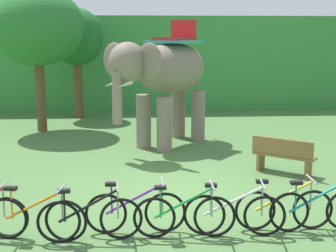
# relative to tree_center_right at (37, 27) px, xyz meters

# --- Properties ---
(ground_plane) EXTENTS (80.00, 80.00, 0.00)m
(ground_plane) POSITION_rel_tree_center_right_xyz_m (4.05, -7.06, -3.60)
(ground_plane) COLOR #4C753D
(foliage_hedge) EXTENTS (36.00, 6.00, 4.17)m
(foliage_hedge) POSITION_rel_tree_center_right_xyz_m (4.05, 7.13, -1.52)
(foliage_hedge) COLOR #3D8E42
(foliage_hedge) RESTS_ON ground
(tree_center_right) EXTENTS (3.17, 3.17, 4.95)m
(tree_center_right) POSITION_rel_tree_center_right_xyz_m (0.00, 0.00, 0.00)
(tree_center_right) COLOR brown
(tree_center_right) RESTS_ON ground
(tree_left) EXTENTS (2.13, 2.13, 4.41)m
(tree_left) POSITION_rel_tree_center_right_xyz_m (0.97, 2.68, -0.38)
(tree_left) COLOR brown
(tree_left) RESTS_ON ground
(elephant) EXTENTS (3.52, 3.82, 3.78)m
(elephant) POSITION_rel_tree_center_right_xyz_m (4.19, -2.51, -1.40)
(elephant) COLOR gray
(elephant) RESTS_ON ground
(bike_orange) EXTENTS (1.69, 0.52, 0.92)m
(bike_orange) POSITION_rel_tree_center_right_xyz_m (1.67, -9.06, -3.22)
(bike_orange) COLOR black
(bike_orange) RESTS_ON ground
(bike_black) EXTENTS (1.71, 0.52, 0.92)m
(bike_black) POSITION_rel_tree_center_right_xyz_m (2.56, -9.15, -3.22)
(bike_black) COLOR black
(bike_black) RESTS_ON ground
(bike_purple) EXTENTS (1.71, 0.52, 0.92)m
(bike_purple) POSITION_rel_tree_center_right_xyz_m (3.30, -8.88, -3.22)
(bike_purple) COLOR black
(bike_purple) RESTS_ON ground
(bike_green) EXTENTS (1.71, 0.52, 0.92)m
(bike_green) POSITION_rel_tree_center_right_xyz_m (4.10, -9.12, -3.22)
(bike_green) COLOR black
(bike_green) RESTS_ON ground
(bike_white) EXTENTS (1.70, 0.52, 0.92)m
(bike_white) POSITION_rel_tree_center_right_xyz_m (4.94, -9.10, -3.22)
(bike_white) COLOR black
(bike_white) RESTS_ON ground
(bike_yellow) EXTENTS (1.71, 0.52, 0.92)m
(bike_yellow) POSITION_rel_tree_center_right_xyz_m (5.84, -8.92, -3.22)
(bike_yellow) COLOR black
(bike_yellow) RESTS_ON ground
(bike_teal) EXTENTS (1.71, 0.52, 0.92)m
(bike_teal) POSITION_rel_tree_center_right_xyz_m (6.40, -9.00, -3.22)
(bike_teal) COLOR black
(bike_teal) RESTS_ON ground
(wooden_bench) EXTENTS (1.44, 1.24, 0.89)m
(wooden_bench) POSITION_rel_tree_center_right_xyz_m (6.86, -5.65, -3.12)
(wooden_bench) COLOR brown
(wooden_bench) RESTS_ON ground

